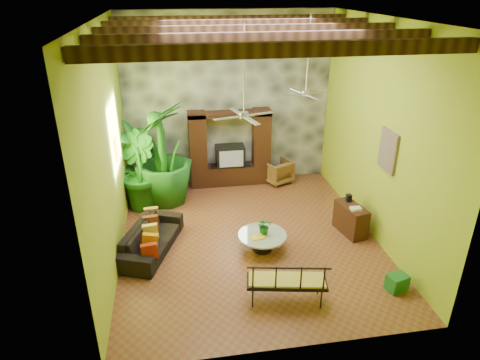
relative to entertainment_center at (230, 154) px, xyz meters
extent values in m
plane|color=brown|center=(0.00, -3.14, -0.97)|extent=(7.00, 7.00, 0.00)
cube|color=silver|center=(0.00, -3.14, 4.03)|extent=(6.00, 7.00, 0.02)
cube|color=gold|center=(0.00, 0.36, 1.53)|extent=(6.00, 0.02, 5.00)
cube|color=gold|center=(-3.00, -3.14, 1.53)|extent=(0.02, 7.00, 5.00)
cube|color=gold|center=(3.00, -3.14, 1.53)|extent=(0.02, 7.00, 5.00)
cube|color=#3E4146|center=(0.00, 0.30, 1.53)|extent=(5.98, 0.10, 4.98)
cube|color=#372011|center=(0.00, -5.74, 3.81)|extent=(5.95, 0.16, 0.22)
cube|color=#372011|center=(0.00, -4.44, 3.81)|extent=(5.95, 0.16, 0.22)
cube|color=#372011|center=(0.00, -3.14, 3.81)|extent=(5.95, 0.16, 0.22)
cube|color=#372011|center=(0.00, -1.84, 3.81)|extent=(5.95, 0.16, 0.22)
cube|color=#372011|center=(0.00, -0.54, 3.81)|extent=(5.95, 0.16, 0.22)
cube|color=#32150E|center=(0.00, 0.00, -0.67)|extent=(2.40, 0.50, 0.60)
cube|color=#32150E|center=(-0.95, 0.00, 0.33)|extent=(0.50, 0.48, 2.00)
cube|color=#32150E|center=(0.95, 0.00, 0.33)|extent=(0.50, 0.48, 2.00)
cube|color=#32150E|center=(0.00, 0.00, 1.23)|extent=(2.40, 0.48, 0.12)
cube|color=black|center=(0.00, -0.02, -0.05)|extent=(0.85, 0.52, 0.62)
cube|color=#8C99A8|center=(0.00, -0.29, -0.05)|extent=(0.70, 0.02, 0.50)
cylinder|color=#AFAFB4|center=(-0.20, -3.54, 3.13)|extent=(0.04, 0.04, 1.80)
cylinder|color=#AFAFB4|center=(-0.20, -3.54, 2.23)|extent=(0.18, 0.18, 0.12)
cube|color=#AFAFB4|center=(0.15, -3.44, 2.21)|extent=(0.58, 0.26, 0.01)
cube|color=#AFAFB4|center=(-0.29, -3.19, 2.21)|extent=(0.26, 0.58, 0.01)
cube|color=#AFAFB4|center=(-0.55, -3.63, 2.21)|extent=(0.58, 0.26, 0.01)
cube|color=#AFAFB4|center=(-0.11, -3.88, 2.21)|extent=(0.26, 0.58, 0.01)
cylinder|color=#AFAFB4|center=(1.60, -1.94, 3.13)|extent=(0.04, 0.04, 1.80)
cylinder|color=#AFAFB4|center=(1.60, -1.94, 2.23)|extent=(0.18, 0.18, 0.12)
cube|color=#AFAFB4|center=(1.95, -1.84, 2.21)|extent=(0.58, 0.26, 0.01)
cube|color=#AFAFB4|center=(1.51, -1.59, 2.21)|extent=(0.26, 0.58, 0.01)
cube|color=#AFAFB4|center=(1.25, -2.03, 2.21)|extent=(0.58, 0.26, 0.01)
cube|color=#AFAFB4|center=(1.69, -2.28, 2.21)|extent=(0.26, 0.58, 0.01)
cube|color=yellow|center=(-2.96, -2.14, 1.13)|extent=(0.06, 0.32, 0.55)
cube|color=#26578E|center=(2.96, -3.74, 1.33)|extent=(0.06, 0.70, 0.90)
imported|color=black|center=(-2.30, -3.27, -0.65)|extent=(1.54, 2.30, 0.63)
imported|color=olive|center=(1.45, -0.14, -0.61)|extent=(1.02, 1.03, 0.71)
imported|color=#185D1E|center=(-2.65, -0.56, 0.17)|extent=(1.33, 1.44, 2.27)
imported|color=#19621B|center=(-2.65, -1.06, 0.09)|extent=(1.36, 1.46, 2.10)
imported|color=#185616|center=(-1.95, -0.86, 0.44)|extent=(2.10, 2.10, 2.82)
cylinder|color=black|center=(0.22, -3.67, -0.79)|extent=(0.47, 0.47, 0.36)
cylinder|color=silver|center=(0.22, -3.67, -0.59)|extent=(1.11, 1.11, 0.04)
imported|color=#1A621E|center=(0.27, -3.62, -0.38)|extent=(0.36, 0.31, 0.37)
cube|color=#FEFF1B|center=(0.08, -3.79, -0.55)|extent=(0.33, 0.27, 0.03)
cube|color=black|center=(0.30, -5.47, -0.52)|extent=(1.59, 0.78, 0.06)
cube|color=gold|center=(0.30, -5.47, -0.48)|extent=(1.51, 0.72, 0.06)
cube|color=black|center=(0.30, -5.74, -0.25)|extent=(1.50, 0.32, 0.54)
cube|color=#332010|center=(2.51, -3.29, -0.59)|extent=(0.61, 1.00, 0.74)
cube|color=#207B3C|center=(2.59, -5.51, -0.79)|extent=(0.46, 0.39, 0.34)
camera|label=1|loc=(-1.64, -11.80, 4.69)|focal=32.00mm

